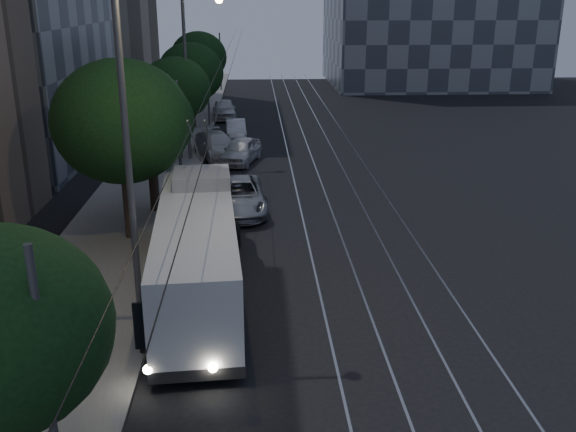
# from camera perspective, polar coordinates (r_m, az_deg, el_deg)

# --- Properties ---
(ground) EXTENTS (120.00, 120.00, 0.00)m
(ground) POSITION_cam_1_polar(r_m,az_deg,el_deg) (21.54, 2.20, -7.38)
(ground) COLOR black
(ground) RESTS_ON ground
(sidewalk) EXTENTS (5.00, 90.00, 0.15)m
(sidewalk) POSITION_cam_1_polar(r_m,az_deg,el_deg) (40.74, -10.98, 5.14)
(sidewalk) COLOR slate
(sidewalk) RESTS_ON ground
(tram_rails) EXTENTS (4.52, 90.00, 0.02)m
(tram_rails) POSITION_cam_1_polar(r_m,az_deg,el_deg) (40.60, 3.20, 5.32)
(tram_rails) COLOR #97989F
(tram_rails) RESTS_ON ground
(overhead_wires) EXTENTS (2.23, 90.00, 6.00)m
(overhead_wires) POSITION_cam_1_polar(r_m,az_deg,el_deg) (39.81, -7.63, 9.99)
(overhead_wires) COLOR black
(overhead_wires) RESTS_ON ground
(trolleybus) EXTENTS (3.27, 11.88, 5.63)m
(trolleybus) POSITION_cam_1_polar(r_m,az_deg,el_deg) (21.56, -8.03, -2.81)
(trolleybus) COLOR silver
(trolleybus) RESTS_ON ground
(pickup_silver) EXTENTS (2.89, 5.63, 1.52)m
(pickup_silver) POSITION_cam_1_polar(r_m,az_deg,el_deg) (29.93, -4.55, 1.81)
(pickup_silver) COLOR #999CA0
(pickup_silver) RESTS_ON ground
(car_white_a) EXTENTS (2.86, 4.67, 1.49)m
(car_white_a) POSITION_cam_1_polar(r_m,az_deg,el_deg) (38.95, -4.24, 5.82)
(car_white_a) COLOR silver
(car_white_a) RESTS_ON ground
(car_white_b) EXTENTS (3.62, 5.50, 1.48)m
(car_white_b) POSITION_cam_1_polar(r_m,az_deg,el_deg) (40.58, -6.36, 6.29)
(car_white_b) COLOR #BCBCC1
(car_white_b) RESTS_ON ground
(car_white_c) EXTENTS (1.58, 3.93, 1.27)m
(car_white_c) POSITION_cam_1_polar(r_m,az_deg,el_deg) (46.06, -4.65, 7.72)
(car_white_c) COLOR silver
(car_white_c) RESTS_ON ground
(car_white_d) EXTENTS (2.17, 4.73, 1.57)m
(car_white_d) POSITION_cam_1_polar(r_m,az_deg,el_deg) (53.53, -5.70, 9.42)
(car_white_d) COLOR silver
(car_white_d) RESTS_ON ground
(tree_1) EXTENTS (5.40, 5.40, 7.37)m
(tree_1) POSITION_cam_1_polar(r_m,az_deg,el_deg) (26.04, -14.56, 8.11)
(tree_1) COLOR black
(tree_1) RESTS_ON ground
(tree_2) EXTENTS (4.00, 4.00, 6.12)m
(tree_2) POSITION_cam_1_polar(r_m,az_deg,el_deg) (29.44, -12.22, 8.22)
(tree_2) COLOR black
(tree_2) RESTS_ON ground
(tree_3) EXTENTS (4.22, 4.22, 6.23)m
(tree_3) POSITION_cam_1_polar(r_m,az_deg,el_deg) (39.40, -9.98, 11.01)
(tree_3) COLOR black
(tree_3) RESTS_ON ground
(tree_4) EXTENTS (4.88, 4.88, 6.39)m
(tree_4) POSITION_cam_1_polar(r_m,az_deg,el_deg) (49.25, -8.65, 12.48)
(tree_4) COLOR black
(tree_4) RESTS_ON ground
(tree_5) EXTENTS (4.78, 4.78, 6.79)m
(tree_5) POSITION_cam_1_polar(r_m,az_deg,el_deg) (56.96, -7.94, 13.80)
(tree_5) COLOR black
(tree_5) RESTS_ON ground
(streetlamp_near) EXTENTS (2.66, 0.44, 11.15)m
(streetlamp_near) POSITION_cam_1_polar(r_m,az_deg,el_deg) (18.43, -13.09, 9.41)
(streetlamp_near) COLOR #535355
(streetlamp_near) RESTS_ON ground
(streetlamp_far) EXTENTS (2.39, 0.44, 9.87)m
(streetlamp_far) POSITION_cam_1_polar(r_m,az_deg,el_deg) (38.89, -8.49, 13.43)
(streetlamp_far) COLOR #535355
(streetlamp_far) RESTS_ON ground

